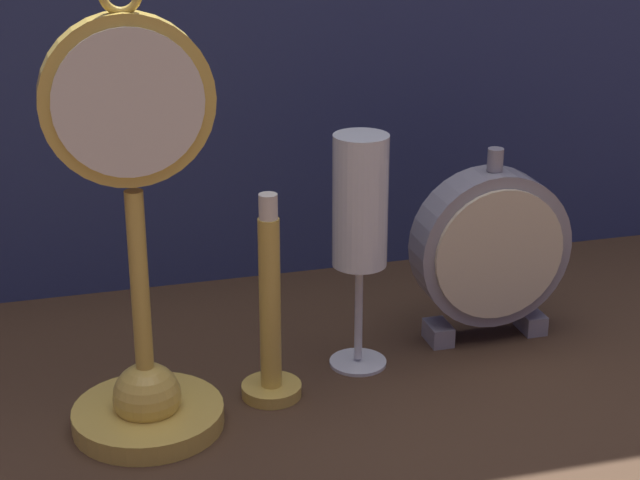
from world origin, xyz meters
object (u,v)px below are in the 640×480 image
at_px(pocket_watch_on_stand, 139,275).
at_px(brass_candlestick, 270,328).
at_px(mantel_clock_silver, 491,249).
at_px(champagne_flute, 360,216).

height_order(pocket_watch_on_stand, brass_candlestick, pocket_watch_on_stand).
distance_m(pocket_watch_on_stand, mantel_clock_silver, 0.33).
bearing_deg(brass_candlestick, champagne_flute, 21.67).
distance_m(mantel_clock_silver, brass_candlestick, 0.22).
relative_size(pocket_watch_on_stand, brass_candlestick, 1.99).
height_order(mantel_clock_silver, champagne_flute, champagne_flute).
distance_m(champagne_flute, brass_candlestick, 0.12).
bearing_deg(champagne_flute, pocket_watch_on_stand, -163.65).
relative_size(champagne_flute, brass_candlestick, 1.18).
distance_m(pocket_watch_on_stand, champagne_flute, 0.20).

